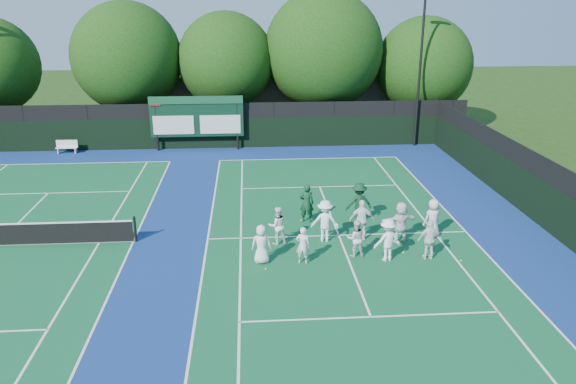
{
  "coord_description": "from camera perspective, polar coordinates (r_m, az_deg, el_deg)",
  "views": [
    {
      "loc": [
        -3.7,
        -20.49,
        9.49
      ],
      "look_at": [
        -2.0,
        3.0,
        1.3
      ],
      "focal_mm": 35.0,
      "sensor_mm": 36.0,
      "label": 1
    }
  ],
  "objects": [
    {
      "name": "near_court",
      "position": [
        23.78,
        5.18,
        -4.4
      ],
      "size": [
        11.05,
        23.85,
        0.01
      ],
      "color": "#10522C",
      "rests_on": "ground"
    },
    {
      "name": "player_back_3",
      "position": [
        23.29,
        11.38,
        -2.99
      ],
      "size": [
        1.65,
        0.84,
        1.71
      ],
      "primitive_type": "imported",
      "rotation": [
        0.0,
        0.0,
        3.36
      ],
      "color": "white",
      "rests_on": "ground"
    },
    {
      "name": "player_back_0",
      "position": [
        22.64,
        -1.09,
        -3.41
      ],
      "size": [
        0.89,
        0.77,
        1.59
      ],
      "primitive_type": "imported",
      "rotation": [
        0.0,
        0.0,
        3.38
      ],
      "color": "white",
      "rests_on": "ground"
    },
    {
      "name": "tree_c",
      "position": [
        40.32,
        -6.08,
        12.91
      ],
      "size": [
        6.68,
        6.68,
        8.68
      ],
      "color": "black",
      "rests_on": "ground"
    },
    {
      "name": "clubhouse",
      "position": [
        45.15,
        -1.95,
        9.62
      ],
      "size": [
        18.0,
        6.0,
        4.0
      ],
      "primitive_type": "cube",
      "color": "#57575C",
      "rests_on": "ground"
    },
    {
      "name": "tree_d",
      "position": [
        40.62,
        3.82,
        13.88
      ],
      "size": [
        8.27,
        8.27,
        10.12
      ],
      "color": "black",
      "rests_on": "ground"
    },
    {
      "name": "tree_e",
      "position": [
        42.33,
        13.79,
        12.17
      ],
      "size": [
        6.85,
        6.85,
        8.33
      ],
      "color": "black",
      "rests_on": "ground"
    },
    {
      "name": "player_back_4",
      "position": [
        24.03,
        14.5,
        -2.61
      ],
      "size": [
        0.93,
        0.75,
        1.65
      ],
      "primitive_type": "imported",
      "rotation": [
        0.0,
        0.0,
        3.45
      ],
      "color": "silver",
      "rests_on": "ground"
    },
    {
      "name": "player_front_3",
      "position": [
        21.55,
        10.08,
        -4.82
      ],
      "size": [
        1.2,
        0.88,
        1.67
      ],
      "primitive_type": "imported",
      "rotation": [
        0.0,
        0.0,
        3.4
      ],
      "color": "white",
      "rests_on": "ground"
    },
    {
      "name": "tennis_ball_2",
      "position": [
        22.56,
        11.64,
        -6.03
      ],
      "size": [
        0.07,
        0.07,
        0.07
      ],
      "primitive_type": "sphere",
      "color": "yellow",
      "rests_on": "ground"
    },
    {
      "name": "player_front_2",
      "position": [
        21.75,
        6.89,
        -4.69
      ],
      "size": [
        0.72,
        0.57,
        1.49
      ],
      "primitive_type": "imported",
      "rotation": [
        0.0,
        0.0,
        3.14
      ],
      "color": "silver",
      "rests_on": "ground"
    },
    {
      "name": "scoreboard",
      "position": [
        36.96,
        -9.28,
        7.54
      ],
      "size": [
        6.0,
        0.21,
        3.55
      ],
      "color": "black",
      "rests_on": "ground"
    },
    {
      "name": "player_back_2",
      "position": [
        23.21,
        7.52,
        -2.82
      ],
      "size": [
        1.06,
        0.54,
        1.73
      ],
      "primitive_type": "imported",
      "rotation": [
        0.0,
        0.0,
        3.02
      ],
      "color": "white",
      "rests_on": "ground"
    },
    {
      "name": "bench",
      "position": [
        38.76,
        -21.55,
        4.35
      ],
      "size": [
        1.36,
        0.4,
        0.85
      ],
      "color": "silver",
      "rests_on": "ground"
    },
    {
      "name": "divider_fence_right",
      "position": [
        26.25,
        25.05,
        -0.74
      ],
      "size": [
        0.08,
        32.0,
        3.0
      ],
      "color": "black",
      "rests_on": "ground"
    },
    {
      "name": "player_front_0",
      "position": [
        21.08,
        -2.72,
        -5.31
      ],
      "size": [
        0.76,
        0.51,
        1.52
      ],
      "primitive_type": "imported",
      "rotation": [
        0.0,
        0.0,
        3.11
      ],
      "color": "white",
      "rests_on": "ground"
    },
    {
      "name": "tennis_ball_5",
      "position": [
        22.45,
        17.16,
        -6.66
      ],
      "size": [
        0.07,
        0.07,
        0.07
      ],
      "primitive_type": "sphere",
      "color": "yellow",
      "rests_on": "ground"
    },
    {
      "name": "tennis_ball_3",
      "position": [
        24.07,
        -2.57,
        -3.98
      ],
      "size": [
        0.07,
        0.07,
        0.07
      ],
      "primitive_type": "sphere",
      "color": "yellow",
      "rests_on": "ground"
    },
    {
      "name": "court_apron",
      "position": [
        23.6,
        -9.41,
        -4.8
      ],
      "size": [
        34.0,
        32.0,
        0.01
      ],
      "primitive_type": "cube",
      "color": "navy",
      "rests_on": "ground"
    },
    {
      "name": "coach_right",
      "position": [
        24.93,
        7.22,
        -1.1
      ],
      "size": [
        1.27,
        0.84,
        1.83
      ],
      "primitive_type": "imported",
      "rotation": [
        0.0,
        0.0,
        3.28
      ],
      "color": "#0D321C",
      "rests_on": "ground"
    },
    {
      "name": "tree_b",
      "position": [
        41.06,
        -15.78,
        12.8
      ],
      "size": [
        7.49,
        7.49,
        9.37
      ],
      "color": "black",
      "rests_on": "ground"
    },
    {
      "name": "coach_left",
      "position": [
        24.83,
        1.91,
        -1.14
      ],
      "size": [
        0.67,
        0.47,
        1.75
      ],
      "primitive_type": "imported",
      "rotation": [
        0.0,
        0.0,
        3.06
      ],
      "color": "#0F3921",
      "rests_on": "ground"
    },
    {
      "name": "tennis_ball_4",
      "position": [
        25.18,
        1.36,
        -2.89
      ],
      "size": [
        0.07,
        0.07,
        0.07
      ],
      "primitive_type": "sphere",
      "color": "yellow",
      "rests_on": "ground"
    },
    {
      "name": "light_pole_right",
      "position": [
        38.02,
        13.41,
        13.86
      ],
      "size": [
        1.2,
        0.3,
        10.12
      ],
      "color": "black",
      "rests_on": "ground"
    },
    {
      "name": "tennis_ball_0",
      "position": [
        20.86,
        -2.26,
        -7.8
      ],
      "size": [
        0.07,
        0.07,
        0.07
      ],
      "primitive_type": "sphere",
      "color": "yellow",
      "rests_on": "ground"
    },
    {
      "name": "player_front_1",
      "position": [
        21.04,
        1.52,
        -5.43
      ],
      "size": [
        0.6,
        0.47,
        1.47
      ],
      "primitive_type": "imported",
      "rotation": [
        0.0,
        0.0,
        2.91
      ],
      "color": "silver",
      "rests_on": "ground"
    },
    {
      "name": "player_back_1",
      "position": [
        22.9,
        3.77,
        -2.96
      ],
      "size": [
        1.2,
        0.78,
        1.75
      ],
      "primitive_type": "imported",
      "rotation": [
        0.0,
        0.0,
        3.02
      ],
      "color": "white",
      "rests_on": "ground"
    },
    {
      "name": "player_front_4",
      "position": [
        22.02,
        14.21,
        -4.71
      ],
      "size": [
        0.93,
        0.39,
        1.59
      ],
      "primitive_type": "imported",
      "rotation": [
        0.0,
        0.0,
        3.14
      ],
      "color": "white",
      "rests_on": "ground"
    },
    {
      "name": "back_fence",
      "position": [
        37.46,
        -7.61,
        6.47
      ],
      "size": [
        34.0,
        0.08,
        3.0
      ],
      "color": "black",
      "rests_on": "ground"
    },
    {
      "name": "ground",
      "position": [
        22.88,
        5.57,
        -5.42
      ],
      "size": [
        120.0,
        120.0,
        0.0
      ],
      "primitive_type": "plane",
      "color": "#1C370F",
      "rests_on": "ground"
    }
  ]
}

